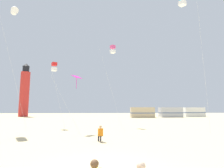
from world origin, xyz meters
name	(u,v)px	position (x,y,z in m)	size (l,w,h in m)	color
kite_flyer_standing	(100,133)	(0.23, 6.62, 0.61)	(0.38, 0.54, 1.16)	orange
kite_box_scarlet	(54,67)	(-5.52, 17.57, 7.84)	(2.03, 2.03, 8.43)	silver
kite_tube_white	(14,11)	(-9.29, 13.56, 13.28)	(3.32, 3.72, 13.98)	silver
kite_box_rainbow	(113,49)	(2.38, 18.93, 10.93)	(3.02, 2.47, 11.53)	silver
kite_diamond_magenta	(76,79)	(-2.07, 11.74, 5.36)	(3.14, 2.99, 5.76)	silver
kite_box_cyan	(182,1)	(8.75, 10.12, 13.48)	(2.64, 2.64, 14.10)	silver
lighthouse_distant	(25,91)	(-21.95, 53.33, 7.84)	(2.80, 2.80, 16.80)	red
rv_van_tan	(142,112)	(12.97, 42.99, 1.39)	(6.55, 2.67, 2.80)	#C6B28C
rv_van_silver	(171,112)	(21.42, 44.13, 1.39)	(6.53, 2.59, 2.80)	#B7BABF
rv_van_white	(194,112)	(29.89, 47.05, 1.39)	(6.58, 2.75, 2.80)	white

